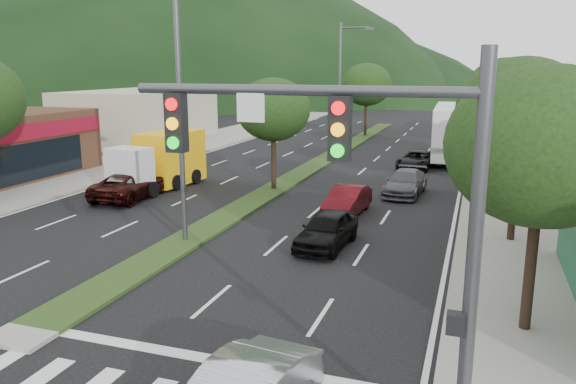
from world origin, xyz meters
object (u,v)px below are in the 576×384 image
(tree_r_b, at_px, (522,112))
(car_queue_b, at_px, (405,183))
(car_queue_d, at_px, (417,160))
(box_truck, at_px, (163,162))
(suv_maroon, at_px, (130,185))
(tree_med_near, at_px, (273,110))
(streetlight_mid, at_px, (342,81))
(tree_r_e, at_px, (500,89))
(tree_r_c, at_px, (511,106))
(streetlight_near, at_px, (184,97))
(traffic_signal, at_px, (378,194))
(car_queue_c, at_px, (347,200))
(tree_r_d, at_px, (505,90))
(car_queue_a, at_px, (327,229))
(tree_r_a, at_px, (542,147))
(tree_med_far, at_px, (366,85))
(motorhome, at_px, (455,132))

(tree_r_b, height_order, car_queue_b, tree_r_b)
(car_queue_d, xyz_separation_m, box_truck, (-12.92, -10.60, 0.86))
(suv_maroon, relative_size, car_queue_b, 1.11)
(tree_med_near, xyz_separation_m, streetlight_mid, (0.21, 15.00, 1.16))
(tree_r_b, relative_size, car_queue_d, 1.60)
(car_queue_b, bearing_deg, tree_r_b, -51.93)
(tree_r_e, xyz_separation_m, box_truck, (-18.16, -23.33, -3.43))
(tree_r_b, bearing_deg, car_queue_d, 108.94)
(tree_r_c, bearing_deg, tree_med_near, -170.54)
(streetlight_near, xyz_separation_m, streetlight_mid, (0.00, 25.00, 0.00))
(suv_maroon, xyz_separation_m, box_truck, (0.22, 2.93, 0.77))
(traffic_signal, xyz_separation_m, streetlight_near, (-8.82, 9.54, 0.94))
(tree_r_b, relative_size, tree_med_near, 1.15)
(tree_med_near, bearing_deg, suv_maroon, -146.25)
(car_queue_c, bearing_deg, tree_r_d, 70.23)
(traffic_signal, distance_m, car_queue_d, 29.19)
(car_queue_a, distance_m, car_queue_d, 18.11)
(tree_r_c, xyz_separation_m, box_truck, (-18.16, -3.33, -3.29))
(traffic_signal, distance_m, tree_r_b, 13.87)
(tree_r_a, relative_size, car_queue_a, 1.66)
(tree_r_a, xyz_separation_m, car_queue_c, (-6.99, 10.22, -4.17))
(tree_med_far, height_order, car_queue_c, tree_med_far)
(suv_maroon, xyz_separation_m, motorhome, (15.30, 18.16, 1.41))
(traffic_signal, height_order, tree_r_e, traffic_signal)
(streetlight_near, distance_m, box_truck, 11.52)
(car_queue_c, bearing_deg, streetlight_near, -123.60)
(car_queue_b, height_order, box_truck, box_truck)
(streetlight_near, distance_m, streetlight_mid, 25.00)
(car_queue_c, bearing_deg, car_queue_b, 72.09)
(tree_r_d, bearing_deg, suv_maroon, -138.49)
(tree_r_e, height_order, streetlight_near, streetlight_near)
(tree_r_a, height_order, suv_maroon, tree_r_a)
(tree_r_b, height_order, car_queue_a, tree_r_b)
(traffic_signal, relative_size, box_truck, 1.08)
(tree_med_near, relative_size, box_truck, 0.93)
(tree_r_b, relative_size, car_queue_b, 1.55)
(tree_r_e, xyz_separation_m, tree_med_near, (-12.00, -22.00, -0.46))
(tree_r_d, bearing_deg, motorhome, 148.32)
(car_queue_b, bearing_deg, tree_med_far, 109.40)
(streetlight_near, xyz_separation_m, car_queue_b, (6.83, 11.22, -4.93))
(tree_r_e, height_order, car_queue_b, tree_r_e)
(suv_maroon, bearing_deg, tree_r_d, -141.67)
(motorhome, bearing_deg, streetlight_near, -112.21)
(tree_r_b, bearing_deg, streetlight_mid, 119.32)
(tree_r_d, relative_size, suv_maroon, 1.44)
(tree_med_near, relative_size, car_queue_c, 1.53)
(tree_med_far, bearing_deg, streetlight_near, -89.67)
(tree_r_b, distance_m, tree_med_far, 34.18)
(tree_r_a, xyz_separation_m, tree_med_far, (-12.00, 40.00, 0.19))
(streetlight_near, distance_m, suv_maroon, 10.01)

